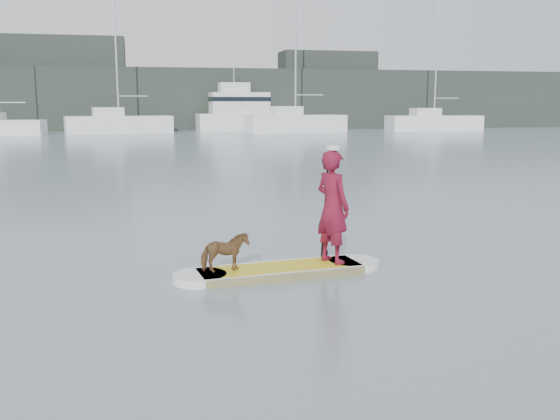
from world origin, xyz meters
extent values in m
plane|color=slate|center=(0.00, 0.00, 0.00)|extent=(140.00, 140.00, 0.00)
cube|color=gold|center=(0.53, -2.52, 0.06)|extent=(2.58, 1.10, 0.12)
cylinder|color=silver|center=(-0.71, -2.67, 0.06)|extent=(0.80, 0.80, 0.12)
cylinder|color=silver|center=(1.77, -2.37, 0.06)|extent=(0.80, 0.80, 0.12)
cube|color=silver|center=(0.48, -2.15, 0.06)|extent=(2.49, 0.36, 0.12)
cube|color=silver|center=(0.57, -2.88, 0.06)|extent=(2.49, 0.36, 0.12)
imported|color=maroon|center=(1.39, -2.41, 1.00)|extent=(0.67, 0.76, 1.76)
cylinder|color=silver|center=(1.39, -2.41, 1.92)|extent=(0.22, 0.22, 0.07)
imported|color=#50311B|center=(-0.33, -2.62, 0.41)|extent=(0.73, 0.41, 0.59)
cylinder|color=black|center=(1.34, -2.17, 1.00)|extent=(0.07, 0.30, 1.89)
cube|color=black|center=(1.34, -2.17, 0.10)|extent=(0.10, 0.03, 0.32)
cube|color=white|center=(-12.99, 44.00, 0.62)|extent=(7.14, 3.04, 1.24)
cylinder|color=#B7B7BC|center=(-11.93, 43.89, 2.66)|extent=(2.13, 0.32, 0.09)
cube|color=white|center=(-3.52, 45.16, 0.75)|extent=(9.37, 4.25, 1.51)
cube|color=silver|center=(-4.41, 45.01, 1.88)|extent=(2.82, 2.35, 0.75)
cylinder|color=#B7B7BC|center=(-3.52, 45.16, 7.31)|extent=(0.15, 0.15, 11.61)
cylinder|color=#B7B7BC|center=(-2.25, 45.37, 3.23)|extent=(2.56, 0.53, 0.11)
cube|color=white|center=(11.90, 43.25, 0.78)|extent=(9.26, 4.15, 1.56)
cube|color=silver|center=(11.01, 43.12, 1.95)|extent=(2.77, 2.37, 0.78)
cylinder|color=#B7B7BC|center=(11.90, 43.25, 7.26)|extent=(0.16, 0.16, 11.39)
cylinder|color=#B7B7BC|center=(13.22, 43.44, 3.35)|extent=(2.67, 0.49, 0.11)
cube|color=white|center=(25.80, 44.20, 0.72)|extent=(9.07, 2.81, 1.44)
cube|color=silver|center=(24.89, 44.22, 1.79)|extent=(2.56, 1.91, 0.72)
cylinder|color=#B7B7BC|center=(25.80, 44.20, 7.38)|extent=(0.14, 0.14, 11.90)
cylinder|color=#B7B7BC|center=(27.03, 44.18, 3.08)|extent=(2.46, 0.14, 0.10)
cube|color=white|center=(8.51, 47.87, 0.81)|extent=(10.09, 3.58, 1.63)
cube|color=silver|center=(7.52, 47.82, 2.62)|extent=(5.59, 2.74, 1.99)
cube|color=silver|center=(7.02, 47.79, 4.07)|extent=(2.87, 1.83, 0.90)
cube|color=black|center=(7.52, 47.82, 2.98)|extent=(5.69, 2.80, 0.41)
cylinder|color=#B7B7BC|center=(7.02, 47.79, 5.25)|extent=(0.09, 0.09, 1.45)
cube|color=black|center=(0.00, 53.00, 3.00)|extent=(90.00, 6.00, 6.00)
cube|color=black|center=(-10.00, 54.00, 4.50)|extent=(14.00, 4.00, 9.00)
cube|color=black|center=(18.00, 54.00, 4.00)|extent=(10.00, 4.00, 8.00)
camera|label=1|loc=(-1.44, -11.56, 2.58)|focal=40.00mm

